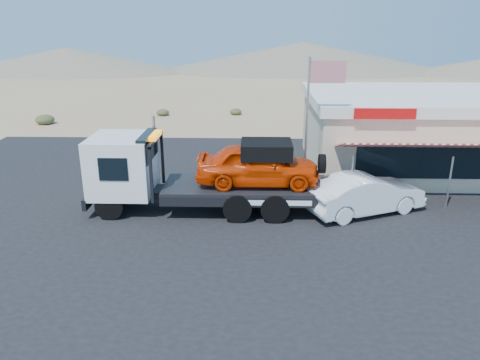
{
  "coord_description": "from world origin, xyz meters",
  "views": [
    {
      "loc": [
        2.43,
        -14.98,
        7.47
      ],
      "look_at": [
        1.94,
        2.28,
        1.5
      ],
      "focal_mm": 35.0,
      "sensor_mm": 36.0,
      "label": 1
    }
  ],
  "objects_px": {
    "tow_truck": "(203,170)",
    "white_sedan": "(365,194)",
    "jerky_store": "(409,130)",
    "flagpole": "(313,112)"
  },
  "relations": [
    {
      "from": "jerky_store",
      "to": "flagpole",
      "type": "height_order",
      "value": "flagpole"
    },
    {
      "from": "flagpole",
      "to": "tow_truck",
      "type": "bearing_deg",
      "value": -160.0
    },
    {
      "from": "white_sedan",
      "to": "jerky_store",
      "type": "distance_m",
      "value": 7.31
    },
    {
      "from": "tow_truck",
      "to": "white_sedan",
      "type": "distance_m",
      "value": 6.6
    },
    {
      "from": "tow_truck",
      "to": "white_sedan",
      "type": "xyz_separation_m",
      "value": [
        6.53,
        -0.18,
        -0.9
      ]
    },
    {
      "from": "jerky_store",
      "to": "flagpole",
      "type": "distance_m",
      "value": 7.36
    },
    {
      "from": "tow_truck",
      "to": "white_sedan",
      "type": "height_order",
      "value": "tow_truck"
    },
    {
      "from": "jerky_store",
      "to": "flagpole",
      "type": "relative_size",
      "value": 1.73
    },
    {
      "from": "tow_truck",
      "to": "flagpole",
      "type": "height_order",
      "value": "flagpole"
    },
    {
      "from": "flagpole",
      "to": "white_sedan",
      "type": "bearing_deg",
      "value": -41.92
    }
  ]
}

